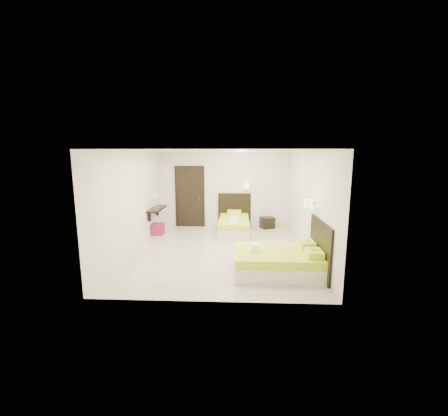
{
  "coord_description": "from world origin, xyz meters",
  "views": [
    {
      "loc": [
        0.46,
        -7.55,
        2.52
      ],
      "look_at": [
        0.1,
        0.3,
        1.1
      ],
      "focal_mm": 24.0,
      "sensor_mm": 36.0,
      "label": 1
    }
  ],
  "objects_px": {
    "bed_single": "(234,224)",
    "ottoman": "(158,229)",
    "bed_double": "(281,260)",
    "nightstand": "(267,223)"
  },
  "relations": [
    {
      "from": "bed_single",
      "to": "ottoman",
      "type": "relative_size",
      "value": 5.37
    },
    {
      "from": "ottoman",
      "to": "nightstand",
      "type": "bearing_deg",
      "value": 16.05
    },
    {
      "from": "bed_single",
      "to": "ottoman",
      "type": "xyz_separation_m",
      "value": [
        -2.41,
        -0.33,
        -0.11
      ]
    },
    {
      "from": "ottoman",
      "to": "bed_double",
      "type": "bearing_deg",
      "value": -40.05
    },
    {
      "from": "nightstand",
      "to": "bed_single",
      "type": "bearing_deg",
      "value": -168.44
    },
    {
      "from": "nightstand",
      "to": "ottoman",
      "type": "relative_size",
      "value": 1.21
    },
    {
      "from": "bed_single",
      "to": "nightstand",
      "type": "bearing_deg",
      "value": 31.42
    },
    {
      "from": "bed_double",
      "to": "nightstand",
      "type": "xyz_separation_m",
      "value": [
        0.08,
        3.93,
        -0.09
      ]
    },
    {
      "from": "bed_single",
      "to": "bed_double",
      "type": "bearing_deg",
      "value": -71.94
    },
    {
      "from": "nightstand",
      "to": "ottoman",
      "type": "bearing_deg",
      "value": 176.19
    }
  ]
}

